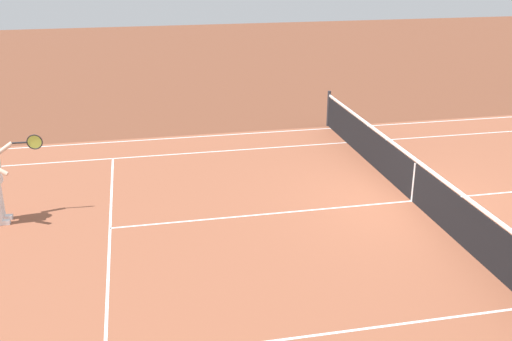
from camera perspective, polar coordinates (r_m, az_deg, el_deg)
name	(u,v)px	position (r m, az deg, el deg)	size (l,w,h in m)	color
ground_plane	(412,201)	(13.44, 14.64, -2.84)	(60.00, 60.00, 0.00)	brown
court_slab	(412,201)	(13.43, 14.64, -2.84)	(24.20, 11.40, 0.00)	#935138
court_line_markings	(412,201)	(13.43, 14.64, -2.82)	(23.85, 11.05, 0.01)	white
tennis_net	(414,180)	(13.25, 14.83, -0.89)	(0.10, 11.70, 1.08)	#2D2D33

